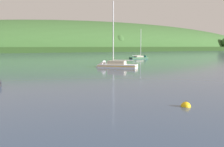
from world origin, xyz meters
name	(u,v)px	position (x,y,z in m)	size (l,w,h in m)	color
far_shoreline_hill	(93,50)	(86.43, 233.28, 0.14)	(567.79, 127.46, 55.86)	#27431B
sailboat_near_mooring	(112,66)	(4.53, 50.41, 0.22)	(8.18, 8.41, 14.80)	white
sailboat_far_left	(141,58)	(31.32, 77.66, 0.15)	(7.13, 3.33, 11.34)	#0F564C
mooring_buoy_off_fishing_boat	(186,107)	(-8.07, 17.11, 0.00)	(0.72, 0.72, 0.80)	yellow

